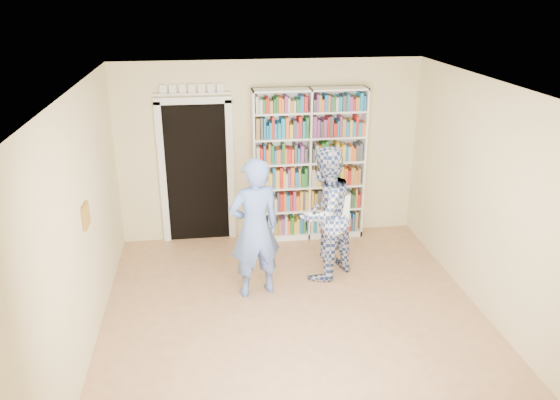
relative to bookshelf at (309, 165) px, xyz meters
name	(u,v)px	position (x,y,z in m)	size (l,w,h in m)	color
floor	(296,323)	(-0.57, -2.34, -1.16)	(5.00, 5.00, 0.00)	#9A6E4A
ceiling	(299,90)	(-0.57, -2.34, 1.54)	(5.00, 5.00, 0.00)	white
wall_back	(270,151)	(-0.57, 0.16, 0.19)	(4.50, 4.50, 0.00)	beige
wall_left	(81,228)	(-2.82, -2.34, 0.19)	(5.00, 5.00, 0.00)	beige
wall_right	(494,205)	(1.68, -2.34, 0.19)	(5.00, 5.00, 0.00)	beige
bookshelf	(309,165)	(0.00, 0.00, 0.00)	(1.68, 0.31, 2.31)	white
doorway	(196,166)	(-1.67, 0.13, 0.01)	(1.10, 0.08, 2.43)	black
wall_art	(86,216)	(-2.80, -2.14, 0.24)	(0.03, 0.25, 0.25)	brown
man_blue	(255,229)	(-0.97, -1.60, -0.27)	(0.65, 0.43, 1.79)	#5A7BCA
man_plaid	(324,214)	(-0.03, -1.27, -0.26)	(0.88, 0.68, 1.80)	navy
paper_sheet	(341,207)	(0.15, -1.45, -0.12)	(0.22, 0.01, 0.31)	white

